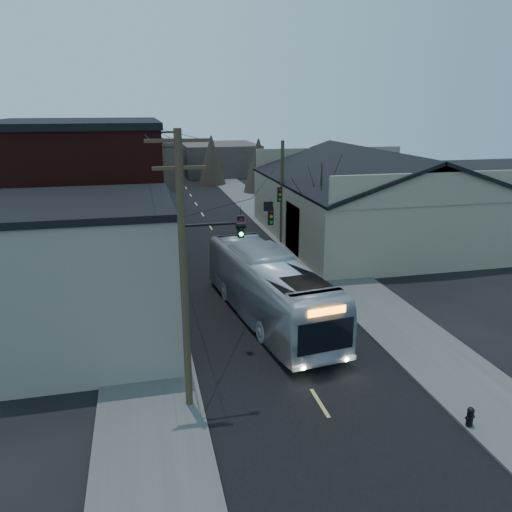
% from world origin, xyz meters
% --- Properties ---
extents(ground, '(160.00, 160.00, 0.00)m').
position_xyz_m(ground, '(0.00, 0.00, 0.00)').
color(ground, black).
rests_on(ground, ground).
extents(road_surface, '(9.00, 110.00, 0.02)m').
position_xyz_m(road_surface, '(0.00, 30.00, 0.01)').
color(road_surface, black).
rests_on(road_surface, ground).
extents(sidewalk_left, '(4.00, 110.00, 0.12)m').
position_xyz_m(sidewalk_left, '(-6.50, 30.00, 0.06)').
color(sidewalk_left, '#474744').
rests_on(sidewalk_left, ground).
extents(sidewalk_right, '(4.00, 110.00, 0.12)m').
position_xyz_m(sidewalk_right, '(6.50, 30.00, 0.06)').
color(sidewalk_right, '#474744').
rests_on(sidewalk_right, ground).
extents(building_clapboard, '(8.00, 8.00, 7.00)m').
position_xyz_m(building_clapboard, '(-9.00, 9.00, 3.50)').
color(building_clapboard, slate).
rests_on(building_clapboard, ground).
extents(building_brick, '(10.00, 12.00, 10.00)m').
position_xyz_m(building_brick, '(-10.00, 20.00, 5.00)').
color(building_brick, black).
rests_on(building_brick, ground).
extents(building_left_far, '(9.00, 14.00, 7.00)m').
position_xyz_m(building_left_far, '(-9.50, 36.00, 3.50)').
color(building_left_far, '#37312C').
rests_on(building_left_far, ground).
extents(warehouse, '(16.16, 20.60, 7.73)m').
position_xyz_m(warehouse, '(13.00, 25.00, 2.70)').
color(warehouse, '#7E715B').
rests_on(warehouse, ground).
extents(building_far_left, '(10.00, 12.00, 6.00)m').
position_xyz_m(building_far_left, '(-6.00, 65.00, 3.00)').
color(building_far_left, '#37312C').
rests_on(building_far_left, ground).
extents(building_far_right, '(12.00, 14.00, 5.00)m').
position_xyz_m(building_far_right, '(7.00, 70.00, 2.50)').
color(building_far_right, '#37312C').
rests_on(building_far_right, ground).
extents(bare_tree, '(0.40, 0.40, 7.20)m').
position_xyz_m(bare_tree, '(6.50, 20.00, 3.60)').
color(bare_tree, black).
rests_on(bare_tree, ground).
extents(utility_lines, '(11.24, 45.28, 10.50)m').
position_xyz_m(utility_lines, '(-3.11, 24.14, 4.95)').
color(utility_lines, '#382B1E').
rests_on(utility_lines, ground).
extents(bus, '(4.73, 13.28, 3.62)m').
position_xyz_m(bus, '(0.06, 10.28, 1.81)').
color(bus, '#AEB4BB').
rests_on(bus, ground).
extents(parked_car, '(1.71, 4.43, 1.44)m').
position_xyz_m(parked_car, '(-4.30, 37.10, 0.72)').
color(parked_car, '#A9ABB1').
rests_on(parked_car, ground).
extents(fire_hydrant, '(0.36, 0.26, 0.75)m').
position_xyz_m(fire_hydrant, '(4.70, -0.74, 0.52)').
color(fire_hydrant, black).
rests_on(fire_hydrant, sidewalk_right).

